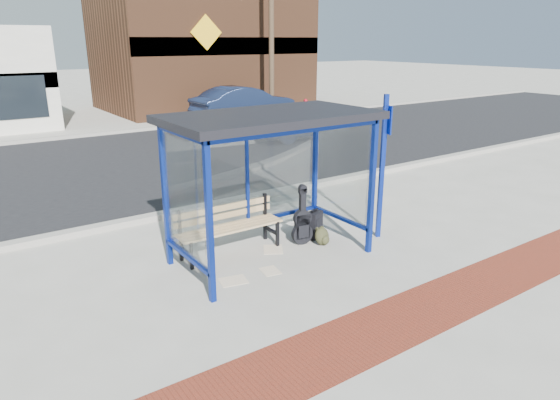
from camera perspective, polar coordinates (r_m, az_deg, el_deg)
ground at (r=8.44m, az=-0.93°, el=-6.57°), size 120.00×120.00×0.00m
brick_paver_strip at (r=6.69m, az=11.97°, el=-13.97°), size 60.00×1.00×0.01m
curb_near at (r=10.79m, az=-9.56°, el=-0.95°), size 60.00×0.25×0.12m
street_asphalt at (r=15.41m, az=-17.80°, el=3.91°), size 60.00×10.00×0.00m
curb_far at (r=20.25m, az=-22.25°, el=6.78°), size 60.00×0.25×0.12m
far_sidewalk at (r=22.09m, az=-23.38°, el=7.32°), size 60.00×4.00×0.01m
bus_shelter at (r=7.88m, az=-1.30°, el=7.46°), size 3.30×1.80×2.42m
storefront_brown at (r=27.75m, az=-8.93°, el=17.05°), size 10.00×7.08×6.40m
tree_right at (r=33.03m, az=-4.52°, el=21.21°), size 3.60×3.60×7.03m
utility_pole_east at (r=23.84m, az=-1.00°, el=19.34°), size 1.60×0.24×8.00m
bench at (r=8.51m, az=-5.90°, el=-2.84°), size 1.86×0.46×0.88m
guitar_bag at (r=8.86m, az=2.55°, el=-2.73°), size 0.39×0.17×1.04m
suitcase at (r=9.18m, az=3.95°, el=-2.83°), size 0.37×0.31×0.55m
backpack at (r=8.91m, az=4.87°, el=-4.19°), size 0.28×0.25×0.33m
sign_post at (r=9.05m, az=11.69°, el=4.56°), size 0.17×0.31×2.61m
newspaper_a at (r=7.70m, az=-5.36°, el=-9.18°), size 0.47×0.40×0.01m
newspaper_b at (r=7.97m, az=-1.13°, el=-8.11°), size 0.32×0.38×0.01m
newspaper_c at (r=8.74m, az=-0.79°, el=-5.66°), size 0.50×0.53×0.01m
parked_car at (r=22.44m, az=-4.13°, el=10.87°), size 4.83×1.96×1.56m
fire_hydrant at (r=25.34m, az=2.94°, el=10.77°), size 0.30×0.21×0.69m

